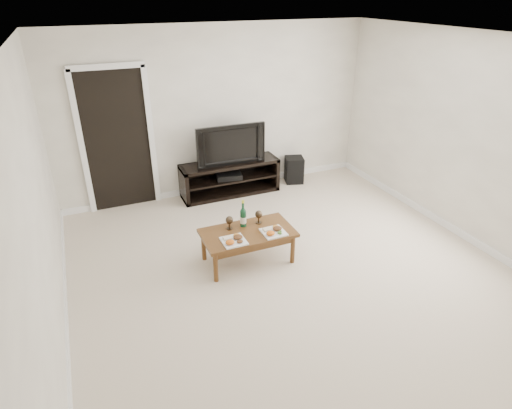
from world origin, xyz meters
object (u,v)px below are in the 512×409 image
object	(u,v)px
subwoofer	(294,170)
coffee_table	(248,246)
media_console	(230,178)
television	(229,143)

from	to	relation	value
subwoofer	coffee_table	xyz separation A→B (m)	(-1.65, -1.94, -0.01)
media_console	subwoofer	distance (m)	1.19
television	coffee_table	distance (m)	2.09
media_console	television	xyz separation A→B (m)	(0.00, 0.00, 0.59)
television	subwoofer	size ratio (longest dim) A/B	2.47
subwoofer	television	bearing A→B (deg)	-162.25
media_console	television	bearing A→B (deg)	0.00
coffee_table	subwoofer	bearing A→B (deg)	49.57
subwoofer	coffee_table	world-z (taller)	subwoofer
media_console	coffee_table	distance (m)	1.98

